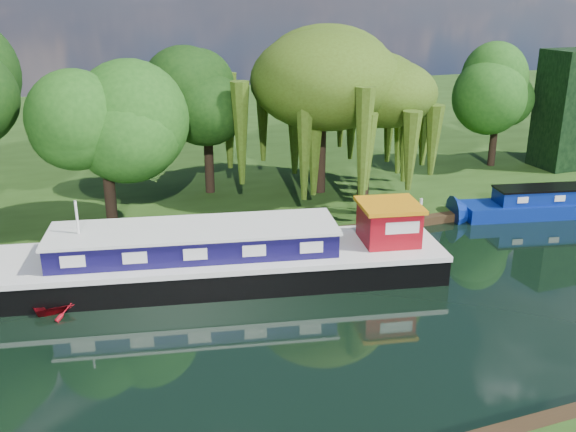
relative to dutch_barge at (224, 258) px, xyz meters
name	(u,v)px	position (x,y,z in m)	size (l,w,h in m)	color
ground	(464,296)	(8.99, -5.19, -1.03)	(120.00, 120.00, 0.00)	black
far_bank	(237,132)	(8.99, 28.81, -0.81)	(120.00, 52.00, 0.45)	#1E380F
dutch_barge	(224,258)	(0.00, 0.00, 0.00)	(20.24, 8.37, 4.17)	black
narrowboat	(569,203)	(20.81, 1.59, -0.38)	(12.65, 4.77, 1.82)	navy
red_dinghy	(76,303)	(-6.38, -0.09, -1.03)	(2.47, 3.46, 0.72)	maroon
willow_left	(321,80)	(8.54, 9.25, 6.24)	(7.83, 7.83, 9.39)	black
willow_right	(366,103)	(10.69, 7.63, 4.98)	(6.26, 6.26, 7.62)	black
tree_far_left	(103,123)	(-4.13, 6.37, 5.10)	(5.15, 5.15, 8.29)	black
tree_far_mid	(207,102)	(2.22, 11.55, 4.96)	(4.91, 4.91, 8.03)	black
tree_far_right	(498,94)	(22.39, 10.75, 4.45)	(4.46, 4.46, 7.30)	black
lamppost	(364,176)	(9.49, 5.31, 1.39)	(0.36, 0.36, 2.56)	silver
mooring_posts	(364,215)	(8.49, 3.21, -0.08)	(19.16, 0.16, 1.00)	silver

